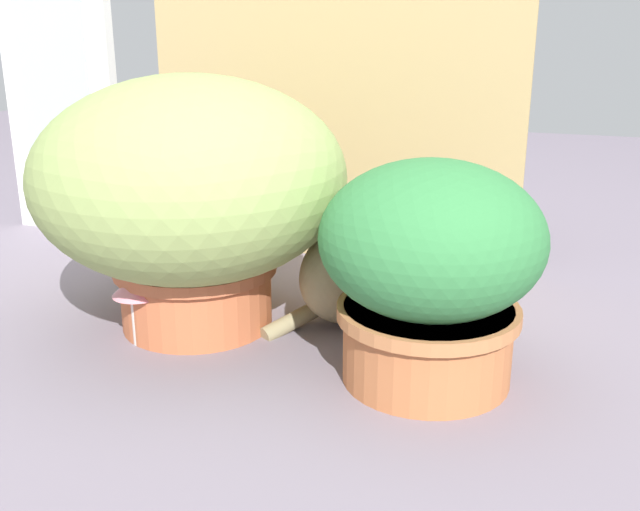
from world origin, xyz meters
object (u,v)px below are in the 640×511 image
object	(u,v)px
leafy_planter	(430,266)
mushroom_ornament_red	(145,296)
mushroom_ornament_pink	(138,290)
grass_planter	(191,188)
cat	(358,266)

from	to	relation	value
leafy_planter	mushroom_ornament_red	size ratio (longest dim) A/B	3.55
leafy_planter	mushroom_ornament_pink	xyz separation A→B (m)	(-0.57, -0.02, -0.10)
grass_planter	leafy_planter	distance (m)	0.53
grass_planter	leafy_planter	world-z (taller)	grass_planter
leafy_planter	mushroom_ornament_red	xyz separation A→B (m)	(-0.59, 0.03, -0.14)
mushroom_ornament_red	grass_planter	bearing A→B (deg)	42.36
cat	grass_planter	bearing A→B (deg)	-157.96
cat	mushroom_ornament_pink	world-z (taller)	cat
grass_planter	leafy_planter	xyz separation A→B (m)	(0.51, -0.11, -0.08)
leafy_planter	grass_planter	bearing A→B (deg)	168.12
leafy_planter	mushroom_ornament_red	bearing A→B (deg)	176.82
grass_planter	mushroom_ornament_red	world-z (taller)	grass_planter
mushroom_ornament_red	mushroom_ornament_pink	bearing A→B (deg)	-70.89
grass_planter	mushroom_ornament_pink	xyz separation A→B (m)	(-0.06, -0.13, -0.18)
grass_planter	mushroom_ornament_pink	distance (m)	0.23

